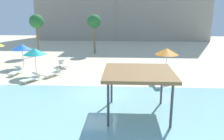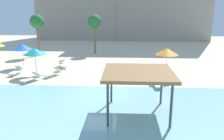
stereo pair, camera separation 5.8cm
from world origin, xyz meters
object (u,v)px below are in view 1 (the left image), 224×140
shade_pavilion (138,74)px  palm_tree_1 (94,22)px  lounge_chair_4 (32,78)px  lounge_chair_6 (156,83)px  lounge_chair_2 (53,73)px  beach_umbrella_blue_3 (22,47)px  palm_tree_0 (37,22)px  lounge_chair_0 (16,71)px  beach_umbrella_teal_0 (35,51)px  beach_umbrella_orange_1 (167,51)px  lounge_chair_1 (62,64)px

shade_pavilion → palm_tree_1: palm_tree_1 is taller
lounge_chair_4 → lounge_chair_6: bearing=113.4°
lounge_chair_2 → lounge_chair_4: bearing=-9.2°
beach_umbrella_blue_3 → palm_tree_0: palm_tree_0 is taller
lounge_chair_4 → lounge_chair_6: size_ratio=1.00×
lounge_chair_4 → palm_tree_1: size_ratio=0.36×
shade_pavilion → palm_tree_0: palm_tree_0 is taller
shade_pavilion → lounge_chair_0: bearing=143.8°
lounge_chair_4 → beach_umbrella_blue_3: bearing=-122.3°
beach_umbrella_teal_0 → lounge_chair_4: (0.30, -1.96, -1.99)m
lounge_chair_4 → palm_tree_1: bearing=-167.7°
beach_umbrella_blue_3 → palm_tree_1: 11.27m
beach_umbrella_teal_0 → palm_tree_1: (4.14, 11.83, 2.12)m
beach_umbrella_teal_0 → palm_tree_1: bearing=70.7°
beach_umbrella_orange_1 → palm_tree_0: palm_tree_0 is taller
lounge_chair_0 → beach_umbrella_teal_0: bearing=87.6°
lounge_chair_2 → beach_umbrella_blue_3: bearing=-98.4°
lounge_chair_1 → lounge_chair_2: 3.59m
beach_umbrella_blue_3 → palm_tree_0: 7.33m
palm_tree_0 → lounge_chair_0: bearing=-82.6°
beach_umbrella_blue_3 → lounge_chair_6: size_ratio=1.31×
lounge_chair_1 → lounge_chair_6: 11.25m
lounge_chair_0 → lounge_chair_4: same height
palm_tree_1 → beach_umbrella_blue_3: bearing=-127.4°
lounge_chair_2 → lounge_chair_6: size_ratio=1.00×
lounge_chair_1 → lounge_chair_0: bearing=-74.8°
beach_umbrella_teal_0 → lounge_chair_0: 2.91m
shade_pavilion → lounge_chair_4: (-8.89, 6.08, -2.17)m
beach_umbrella_blue_3 → lounge_chair_1: size_ratio=1.30×
beach_umbrella_orange_1 → lounge_chair_4: 12.26m
lounge_chair_0 → lounge_chair_4: size_ratio=0.99×
beach_umbrella_orange_1 → beach_umbrella_blue_3: bearing=168.2°
lounge_chair_1 → palm_tree_0: bearing=-167.9°
beach_umbrella_blue_3 → lounge_chair_4: beach_umbrella_blue_3 is taller
beach_umbrella_teal_0 → lounge_chair_0: size_ratio=1.35×
lounge_chair_0 → palm_tree_0: (-1.27, 9.75, 4.16)m
lounge_chair_6 → palm_tree_1: size_ratio=0.36×
palm_tree_0 → lounge_chair_2: bearing=-63.5°
beach_umbrella_teal_0 → lounge_chair_2: 2.62m
shade_pavilion → lounge_chair_0: shade_pavilion is taller
beach_umbrella_orange_1 → palm_tree_0: size_ratio=0.49×
beach_umbrella_teal_0 → beach_umbrella_orange_1: size_ratio=0.96×
beach_umbrella_teal_0 → lounge_chair_4: bearing=-81.2°
lounge_chair_2 → palm_tree_1: (2.45, 12.02, 4.11)m
beach_umbrella_teal_0 → lounge_chair_2: beach_umbrella_teal_0 is taller
beach_umbrella_orange_1 → lounge_chair_0: 14.49m
lounge_chair_2 → palm_tree_0: 12.10m
lounge_chair_2 → beach_umbrella_orange_1: bearing=119.4°
lounge_chair_0 → palm_tree_1: bearing=155.7°
shade_pavilion → lounge_chair_1: 13.89m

